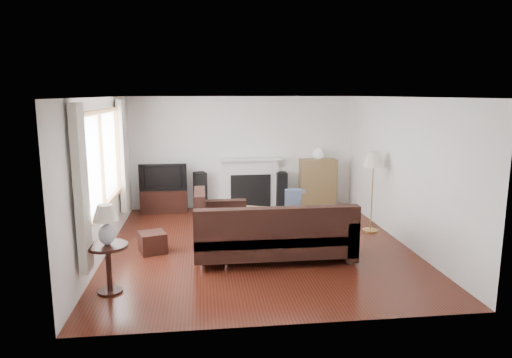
{
  "coord_description": "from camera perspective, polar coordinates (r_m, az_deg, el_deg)",
  "views": [
    {
      "loc": [
        -0.92,
        -7.4,
        2.55
      ],
      "look_at": [
        0.0,
        0.3,
        1.1
      ],
      "focal_mm": 32.0,
      "sensor_mm": 36.0,
      "label": 1
    }
  ],
  "objects": [
    {
      "name": "television",
      "position": [
        10.09,
        -11.5,
        0.32
      ],
      "size": [
        1.01,
        0.13,
        0.58
      ],
      "primitive_type": "imported",
      "color": "black",
      "rests_on": "tv_stand"
    },
    {
      "name": "table_lamp",
      "position": [
        6.12,
        -18.22,
        -5.5
      ],
      "size": [
        0.32,
        0.32,
        0.52
      ],
      "primitive_type": "cube",
      "color": "silver",
      "rests_on": "side_table"
    },
    {
      "name": "speaker_right",
      "position": [
        10.33,
        3.19,
        -1.39
      ],
      "size": [
        0.24,
        0.29,
        0.82
      ],
      "primitive_type": "cube",
      "rotation": [
        0.0,
        0.0,
        0.06
      ],
      "color": "black",
      "rests_on": "ground"
    },
    {
      "name": "speaker_left",
      "position": [
        10.18,
        -6.97,
        -1.53
      ],
      "size": [
        0.31,
        0.34,
        0.85
      ],
      "primitive_type": "cube",
      "rotation": [
        0.0,
        0.0,
        0.31
      ],
      "color": "black",
      "rests_on": "ground"
    },
    {
      "name": "window",
      "position": [
        7.43,
        -18.64,
        2.3
      ],
      "size": [
        0.12,
        2.74,
        1.54
      ],
      "primitive_type": "cube",
      "color": "olive",
      "rests_on": "room"
    },
    {
      "name": "coffee_table",
      "position": [
        8.42,
        -0.08,
        -5.4
      ],
      "size": [
        1.33,
        1.04,
        0.46
      ],
      "primitive_type": "cube",
      "rotation": [
        0.0,
        0.0,
        -0.39
      ],
      "color": "olive",
      "rests_on": "ground"
    },
    {
      "name": "side_table",
      "position": [
        6.31,
        -17.91,
        -10.61
      ],
      "size": [
        0.52,
        0.52,
        0.65
      ],
      "primitive_type": "cube",
      "color": "black",
      "rests_on": "ground"
    },
    {
      "name": "tv_stand",
      "position": [
        10.2,
        -11.39,
        -2.67
      ],
      "size": [
        0.99,
        0.45,
        0.5
      ],
      "primitive_type": "cube",
      "color": "black",
      "rests_on": "ground"
    },
    {
      "name": "bookshelf",
      "position": [
        10.46,
        7.7,
        -0.52
      ],
      "size": [
        0.8,
        0.38,
        1.1
      ],
      "primitive_type": "cube",
      "color": "olive",
      "rests_on": "ground"
    },
    {
      "name": "sectional_sofa",
      "position": [
        7.14,
        2.22,
        -6.7
      ],
      "size": [
        2.66,
        1.94,
        0.86
      ],
      "primitive_type": "cube",
      "color": "black",
      "rests_on": "ground"
    },
    {
      "name": "curtain_near",
      "position": [
        5.99,
        -21.0,
        -1.21
      ],
      "size": [
        0.1,
        0.35,
        2.1
      ],
      "primitive_type": "cube",
      "color": "beige",
      "rests_on": "room"
    },
    {
      "name": "globe_lamp",
      "position": [
        10.35,
        7.79,
        3.15
      ],
      "size": [
        0.25,
        0.25,
        0.25
      ],
      "primitive_type": "sphere",
      "color": "white",
      "rests_on": "bookshelf"
    },
    {
      "name": "room",
      "position": [
        7.57,
        0.27,
        0.7
      ],
      "size": [
        5.1,
        5.6,
        2.54
      ],
      "color": "#481A10",
      "rests_on": "ground"
    },
    {
      "name": "floor_lamp",
      "position": [
        8.75,
        14.33,
        -1.57
      ],
      "size": [
        0.52,
        0.52,
        1.52
      ],
      "primitive_type": "cube",
      "rotation": [
        0.0,
        0.0,
        0.42
      ],
      "color": "#B1893D",
      "rests_on": "ground"
    },
    {
      "name": "footstool",
      "position": [
        7.69,
        -12.79,
        -7.74
      ],
      "size": [
        0.5,
        0.5,
        0.34
      ],
      "primitive_type": "cube",
      "rotation": [
        0.0,
        0.0,
        0.32
      ],
      "color": "black",
      "rests_on": "ground"
    },
    {
      "name": "fireplace",
      "position": [
        10.29,
        -0.71,
        -0.48
      ],
      "size": [
        1.4,
        0.26,
        1.15
      ],
      "primitive_type": "cube",
      "color": "white",
      "rests_on": "room"
    },
    {
      "name": "curtain_far",
      "position": [
        8.92,
        -16.31,
        2.76
      ],
      "size": [
        0.1,
        0.35,
        2.1
      ],
      "primitive_type": "cube",
      "color": "beige",
      "rests_on": "room"
    }
  ]
}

